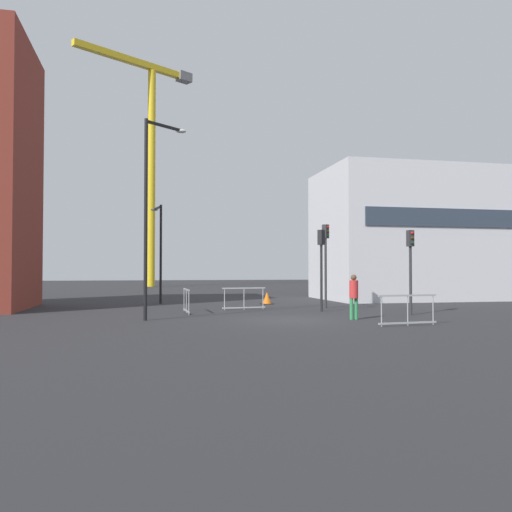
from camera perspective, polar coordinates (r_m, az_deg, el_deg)
ground at (r=20.45m, az=3.73°, el=-6.96°), size 160.00×160.00×0.00m
office_block at (r=36.73m, az=16.88°, el=2.15°), size 12.51×7.66×8.49m
construction_crane at (r=63.66m, az=-11.43°, el=11.96°), size 13.31×8.95×26.21m
streetlamp_tall at (r=20.94m, az=-11.33°, el=5.81°), size 1.70×1.29×7.80m
streetlamp_short at (r=31.04m, az=-10.41°, el=1.33°), size 0.63×1.70×5.70m
traffic_light_corner at (r=24.73m, az=7.11°, el=-0.04°), size 0.38×0.36×3.81m
traffic_light_crosswalk at (r=26.88m, az=7.57°, el=0.40°), size 0.35×0.39×4.24m
traffic_light_far at (r=23.58m, az=16.41°, el=-0.16°), size 0.24×0.37×3.65m
pedestrian_walking at (r=20.87m, az=10.56°, el=-4.00°), size 0.34×0.34×1.76m
safety_barrier_mid_span at (r=25.68m, az=-1.31°, el=-4.59°), size 2.18×0.36×1.08m
safety_barrier_left_run at (r=19.08m, az=16.13°, el=-5.59°), size 2.31×0.31×1.08m
safety_barrier_front at (r=23.89m, az=-7.56°, el=-4.80°), size 0.11×2.39×1.08m
traffic_cone_by_barrier at (r=29.87m, az=1.19°, el=-4.62°), size 0.68×0.68×0.69m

